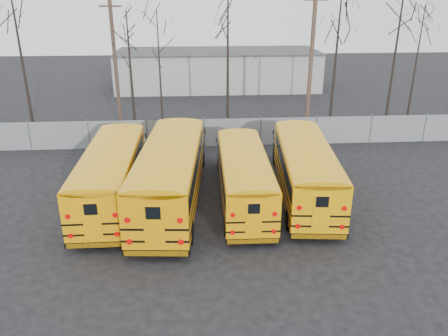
{
  "coord_description": "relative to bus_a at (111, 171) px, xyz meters",
  "views": [
    {
      "loc": [
        -0.57,
        -17.37,
        10.3
      ],
      "look_at": [
        0.85,
        3.88,
        1.6
      ],
      "focal_mm": 35.0,
      "sensor_mm": 36.0,
      "label": 1
    }
  ],
  "objects": [
    {
      "name": "tree_1",
      "position": [
        -8.48,
        13.26,
        3.86
      ],
      "size": [
        0.26,
        0.26,
        11.3
      ],
      "primitive_type": "cone",
      "color": "black",
      "rests_on": "ground"
    },
    {
      "name": "tree_6",
      "position": [
        18.79,
        10.45,
        4.35
      ],
      "size": [
        0.26,
        0.26,
        12.29
      ],
      "primitive_type": "cone",
      "color": "black",
      "rests_on": "ground"
    },
    {
      "name": "tree_4",
      "position": [
        6.98,
        14.07,
        3.81
      ],
      "size": [
        0.26,
        0.26,
        11.21
      ],
      "primitive_type": "cone",
      "color": "black",
      "rests_on": "ground"
    },
    {
      "name": "utility_pole_right",
      "position": [
        13.17,
        12.3,
        3.52
      ],
      "size": [
        1.84,
        0.33,
        10.35
      ],
      "rotation": [
        0.0,
        0.0,
        0.1
      ],
      "color": "brown",
      "rests_on": "ground"
    },
    {
      "name": "bus_b",
      "position": [
        3.03,
        -0.42,
        0.17
      ],
      "size": [
        3.67,
        12.14,
        3.35
      ],
      "rotation": [
        0.0,
        0.0,
        -0.08
      ],
      "color": "black",
      "rests_on": "ground"
    },
    {
      "name": "tree_3",
      "position": [
        1.89,
        10.59,
        2.77
      ],
      "size": [
        0.26,
        0.26,
        9.13
      ],
      "primitive_type": "cone",
      "color": "black",
      "rests_on": "ground"
    },
    {
      "name": "fence",
      "position": [
        4.92,
        8.57,
        -0.8
      ],
      "size": [
        40.0,
        0.04,
        2.0
      ],
      "primitive_type": "cube",
      "color": "gray",
      "rests_on": "ground"
    },
    {
      "name": "tree_5",
      "position": [
        14.89,
        11.79,
        3.51
      ],
      "size": [
        0.26,
        0.26,
        10.62
      ],
      "primitive_type": "cone",
      "color": "black",
      "rests_on": "ground"
    },
    {
      "name": "distant_building",
      "position": [
        6.92,
        28.57,
        0.2
      ],
      "size": [
        22.0,
        8.0,
        4.0
      ],
      "primitive_type": "cube",
      "color": "#A9A8A4",
      "rests_on": "ground"
    },
    {
      "name": "bus_d",
      "position": [
        10.0,
        0.02,
        -0.0
      ],
      "size": [
        3.56,
        11.12,
        3.06
      ],
      "rotation": [
        0.0,
        0.0,
        -0.1
      ],
      "color": "black",
      "rests_on": "ground"
    },
    {
      "name": "tree_7",
      "position": [
        22.38,
        14.19,
        2.81
      ],
      "size": [
        0.26,
        0.26,
        9.21
      ],
      "primitive_type": "cone",
      "color": "black",
      "rests_on": "ground"
    },
    {
      "name": "tree_2",
      "position": [
        -0.35,
        12.08,
        2.72
      ],
      "size": [
        0.26,
        0.26,
        9.04
      ],
      "primitive_type": "cone",
      "color": "black",
      "rests_on": "ground"
    },
    {
      "name": "bus_c",
      "position": [
        6.72,
        -0.44,
        -0.13
      ],
      "size": [
        2.5,
        10.22,
        2.85
      ],
      "rotation": [
        0.0,
        0.0,
        -0.02
      ],
      "color": "black",
      "rests_on": "ground"
    },
    {
      "name": "utility_pole_left",
      "position": [
        -1.98,
        15.26,
        3.25
      ],
      "size": [
        1.75,
        0.31,
        9.82
      ],
      "rotation": [
        0.0,
        0.0,
        -0.08
      ],
      "color": "#483429",
      "rests_on": "ground"
    },
    {
      "name": "ground",
      "position": [
        4.92,
        -3.43,
        -1.8
      ],
      "size": [
        120.0,
        120.0,
        0.0
      ],
      "primitive_type": "plane",
      "color": "black",
      "rests_on": "ground"
    },
    {
      "name": "bus_a",
      "position": [
        0.0,
        0.0,
        0.0
      ],
      "size": [
        2.58,
        10.98,
        3.07
      ],
      "rotation": [
        0.0,
        0.0,
        0.01
      ],
      "color": "black",
      "rests_on": "ground"
    }
  ]
}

